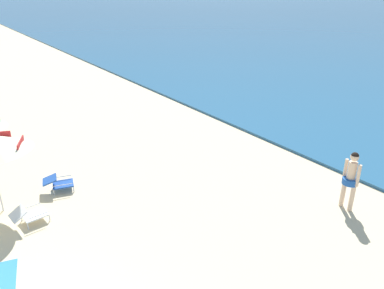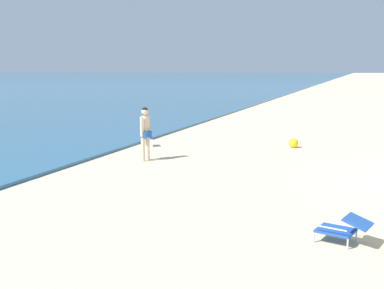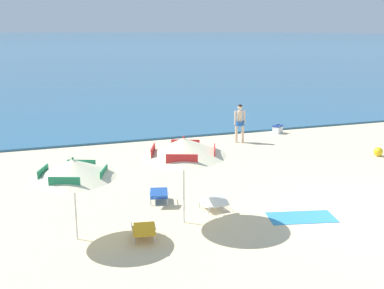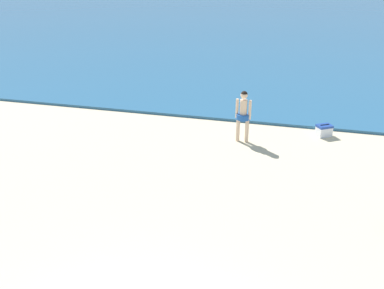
{
  "view_description": "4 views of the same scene",
  "coord_description": "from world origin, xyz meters",
  "px_view_note": "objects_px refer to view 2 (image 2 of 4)",
  "views": [
    {
      "loc": [
        5.12,
        0.52,
        5.85
      ],
      "look_at": [
        -3.22,
        6.38,
        1.44
      ],
      "focal_mm": 34.88,
      "sensor_mm": 36.0,
      "label": 1
    },
    {
      "loc": [
        -13.53,
        2.71,
        2.92
      ],
      "look_at": [
        -2.45,
        6.67,
        1.07
      ],
      "focal_mm": 44.66,
      "sensor_mm": 36.0,
      "label": 2
    },
    {
      "loc": [
        -9.08,
        -10.02,
        4.97
      ],
      "look_at": [
        -3.42,
        5.41,
        1.05
      ],
      "focal_mm": 45.23,
      "sensor_mm": 36.0,
      "label": 3
    },
    {
      "loc": [
        1.9,
        -3.69,
        5.66
      ],
      "look_at": [
        -0.73,
        6.48,
        0.97
      ],
      "focal_mm": 39.8,
      "sensor_mm": 36.0,
      "label": 4
    }
  ],
  "objects_px": {
    "cooler_box": "(148,141)",
    "beach_ball": "(293,143)",
    "lounge_chair_facing_sea": "(343,227)",
    "person_standing_near_shore": "(145,130)"
  },
  "relations": [
    {
      "from": "cooler_box",
      "to": "beach_ball",
      "type": "relative_size",
      "value": 1.65
    },
    {
      "from": "lounge_chair_facing_sea",
      "to": "beach_ball",
      "type": "distance_m",
      "value": 10.06
    },
    {
      "from": "person_standing_near_shore",
      "to": "beach_ball",
      "type": "height_order",
      "value": "person_standing_near_shore"
    },
    {
      "from": "cooler_box",
      "to": "beach_ball",
      "type": "bearing_deg",
      "value": -73.67
    },
    {
      "from": "person_standing_near_shore",
      "to": "cooler_box",
      "type": "xyz_separation_m",
      "value": [
        2.63,
        1.15,
        -0.8
      ]
    },
    {
      "from": "person_standing_near_shore",
      "to": "beach_ball",
      "type": "relative_size",
      "value": 4.71
    },
    {
      "from": "person_standing_near_shore",
      "to": "cooler_box",
      "type": "height_order",
      "value": "person_standing_near_shore"
    },
    {
      "from": "lounge_chair_facing_sea",
      "to": "cooler_box",
      "type": "bearing_deg",
      "value": 42.16
    },
    {
      "from": "person_standing_near_shore",
      "to": "beach_ball",
      "type": "distance_m",
      "value": 5.95
    },
    {
      "from": "person_standing_near_shore",
      "to": "cooler_box",
      "type": "distance_m",
      "value": 2.98
    }
  ]
}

